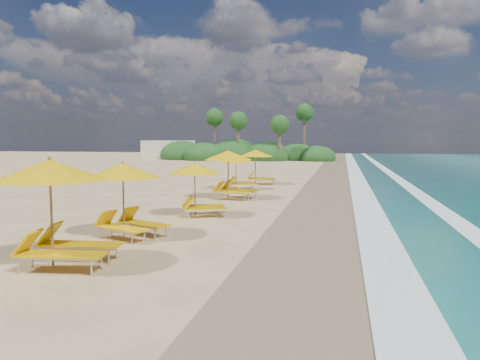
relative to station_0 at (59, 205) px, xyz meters
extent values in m
plane|color=tan|center=(2.07, 10.29, -1.46)|extent=(160.00, 160.00, 0.00)
cube|color=#7A6749|center=(6.07, 10.29, -1.45)|extent=(4.00, 160.00, 0.01)
cube|color=white|center=(7.57, 10.29, -1.43)|extent=(1.20, 160.00, 0.01)
cube|color=white|center=(10.57, 10.29, -1.43)|extent=(0.80, 160.00, 0.01)
cylinder|color=olive|center=(-0.20, -0.02, -0.21)|extent=(0.06, 0.06, 2.49)
cone|color=#E5AE04|center=(-0.20, -0.02, 0.82)|extent=(2.85, 2.85, 0.50)
sphere|color=olive|center=(-0.20, -0.02, 1.10)|extent=(0.09, 0.09, 0.09)
cylinder|color=olive|center=(-0.11, 3.47, -0.34)|extent=(0.06, 0.06, 2.23)
cone|color=#E5AE04|center=(-0.11, 3.47, 0.58)|extent=(3.01, 3.01, 0.45)
sphere|color=olive|center=(-0.11, 3.47, 0.83)|extent=(0.08, 0.08, 0.08)
cylinder|color=olive|center=(0.86, 7.58, -0.44)|extent=(0.05, 0.05, 2.04)
cone|color=#E5AE04|center=(0.86, 7.58, 0.41)|extent=(2.74, 2.74, 0.41)
sphere|color=olive|center=(0.86, 7.58, 0.63)|extent=(0.07, 0.07, 0.07)
cylinder|color=olive|center=(0.83, 13.10, -0.26)|extent=(0.06, 0.06, 2.39)
cone|color=#E5AE04|center=(0.83, 13.10, 0.73)|extent=(2.90, 2.90, 0.48)
sphere|color=olive|center=(0.83, 13.10, 1.00)|extent=(0.09, 0.09, 0.09)
cylinder|color=olive|center=(0.25, 17.42, -0.46)|extent=(0.05, 0.05, 2.00)
cone|color=#E5AE04|center=(0.25, 17.42, 0.37)|extent=(2.62, 2.62, 0.40)
sphere|color=olive|center=(0.25, 17.42, 0.60)|extent=(0.07, 0.07, 0.07)
cylinder|color=olive|center=(0.81, 20.71, -0.32)|extent=(0.06, 0.06, 2.27)
cone|color=#E5AE04|center=(0.81, 20.71, 0.62)|extent=(2.72, 2.72, 0.46)
sphere|color=olive|center=(0.81, 20.71, 0.88)|extent=(0.08, 0.08, 0.08)
ellipsoid|color=#163D14|center=(-3.93, 55.29, -0.83)|extent=(6.40, 6.40, 4.16)
ellipsoid|color=#163D14|center=(-8.93, 56.29, -0.75)|extent=(7.20, 7.20, 4.68)
ellipsoid|color=#163D14|center=(-12.93, 54.29, -0.87)|extent=(6.00, 6.00, 3.90)
ellipsoid|color=#163D14|center=(0.07, 57.29, -0.91)|extent=(5.60, 5.60, 3.64)
ellipsoid|color=#163D14|center=(-16.93, 56.29, -0.81)|extent=(6.60, 6.60, 4.29)
ellipsoid|color=#163D14|center=(3.07, 55.29, -0.97)|extent=(5.00, 5.00, 3.25)
cylinder|color=brown|center=(-1.93, 53.29, 1.04)|extent=(0.36, 0.36, 5.00)
sphere|color=#163D14|center=(-1.93, 53.29, 3.54)|extent=(2.60, 2.60, 2.60)
cylinder|color=brown|center=(-7.93, 54.29, 1.34)|extent=(0.36, 0.36, 5.60)
sphere|color=#163D14|center=(-7.93, 54.29, 4.14)|extent=(2.60, 2.60, 2.60)
cylinder|color=brown|center=(-11.93, 56.29, 1.64)|extent=(0.36, 0.36, 6.20)
sphere|color=#163D14|center=(-11.93, 56.29, 4.74)|extent=(2.60, 2.60, 2.60)
cylinder|color=brown|center=(1.07, 57.29, 1.94)|extent=(0.36, 0.36, 6.80)
sphere|color=#163D14|center=(1.07, 57.29, 5.34)|extent=(2.60, 2.60, 2.60)
cube|color=beige|center=(-19.93, 58.29, -0.06)|extent=(7.00, 5.00, 2.80)
camera|label=1|loc=(6.48, -9.62, 1.54)|focal=34.77mm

